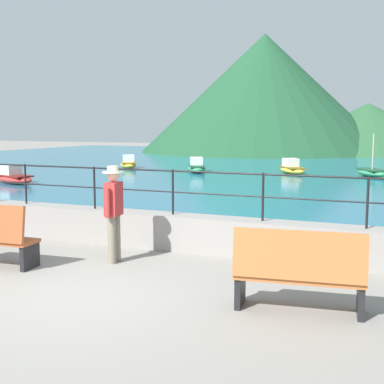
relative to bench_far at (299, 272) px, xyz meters
name	(u,v)px	position (x,y,z in m)	size (l,w,h in m)	color
ground_plane	(80,297)	(-3.04, -0.58, -0.56)	(120.00, 120.00, 0.00)	gray
promenade_wall	(173,231)	(-3.04, 2.62, -0.21)	(20.00, 0.56, 0.70)	gray
railing	(173,183)	(-3.04, 2.62, 0.76)	(18.44, 0.04, 0.90)	black
lake_water	(331,166)	(-3.04, 25.26, -0.53)	(64.00, 44.32, 0.06)	#236B89
hill_main	(264,93)	(-11.49, 40.96, 4.89)	(23.09, 23.09, 10.90)	#1E4C2D
hill_secondary	(367,128)	(-2.32, 42.67, 1.68)	(17.64, 17.64, 4.47)	#285633
bench_far	(299,272)	(0.00, 0.00, 0.00)	(1.76, 0.78, 1.13)	#B76633
person_walking	(114,209)	(-3.58, 1.26, 0.42)	(0.38, 0.57, 1.75)	slate
boat_0	(371,172)	(-0.36, 19.17, -0.30)	(1.96, 2.43, 2.02)	#338C59
boat_1	(197,167)	(-8.92, 18.16, -0.23)	(1.81, 2.46, 0.76)	#338C59
boat_2	(128,163)	(-13.47, 18.99, -0.23)	(1.96, 2.43, 0.76)	gold
boat_3	(292,168)	(-4.13, 19.13, -0.23)	(2.01, 2.42, 0.76)	gold
boat_5	(13,177)	(-13.97, 10.25, -0.23)	(2.47, 1.57, 0.76)	red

